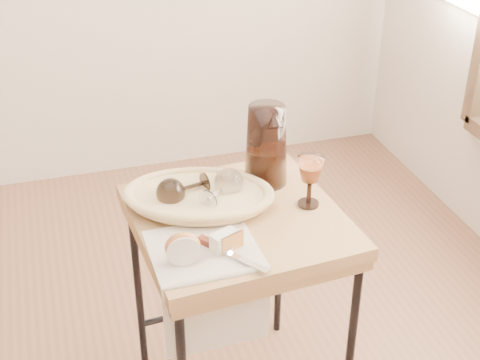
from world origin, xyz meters
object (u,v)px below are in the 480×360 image
object	(u,v)px
table_knife	(230,253)
bread_basket	(199,198)
goblet_lying_a	(186,188)
apple_half	(183,247)
goblet_lying_b	(220,190)
pitcher	(266,145)
side_table	(238,313)
tea_towel	(203,249)
wine_goblet	(310,181)

from	to	relation	value
table_knife	bread_basket	bearing A→B (deg)	148.62
goblet_lying_a	apple_half	bearing A→B (deg)	61.50
goblet_lying_b	apple_half	size ratio (longest dim) A/B	1.54
pitcher	side_table	bearing A→B (deg)	-126.76
side_table	tea_towel	bearing A→B (deg)	-134.63
tea_towel	table_knife	size ratio (longest dim) A/B	1.26
tea_towel	apple_half	distance (m)	0.08
bread_basket	goblet_lying_b	distance (m)	0.07
tea_towel	wine_goblet	world-z (taller)	wine_goblet
wine_goblet	side_table	bearing A→B (deg)	177.87
tea_towel	wine_goblet	size ratio (longest dim) A/B	1.77
tea_towel	goblet_lying_b	distance (m)	0.21
apple_half	goblet_lying_b	bearing A→B (deg)	60.51
table_knife	goblet_lying_b	bearing A→B (deg)	135.57
bread_basket	pitcher	bearing A→B (deg)	37.87
side_table	pitcher	bearing A→B (deg)	49.17
goblet_lying_a	wine_goblet	distance (m)	0.34
side_table	pitcher	xyz separation A→B (m)	(0.13, 0.15, 0.47)
goblet_lying_a	goblet_lying_b	xyz separation A→B (m)	(0.09, -0.04, 0.00)
apple_half	table_knife	distance (m)	0.12
goblet_lying_a	goblet_lying_b	world-z (taller)	goblet_lying_b
wine_goblet	table_knife	distance (m)	0.33
bread_basket	wine_goblet	bearing A→B (deg)	3.30
side_table	goblet_lying_b	xyz separation A→B (m)	(-0.03, 0.05, 0.40)
goblet_lying_b	table_knife	bearing A→B (deg)	-141.85
bread_basket	table_knife	size ratio (longest dim) A/B	1.73
side_table	tea_towel	world-z (taller)	tea_towel
goblet_lying_a	apple_half	size ratio (longest dim) A/B	1.49
goblet_lying_a	table_knife	world-z (taller)	goblet_lying_a
side_table	goblet_lying_a	bearing A→B (deg)	142.90
side_table	goblet_lying_a	distance (m)	0.43
tea_towel	bread_basket	world-z (taller)	bread_basket
tea_towel	apple_half	world-z (taller)	apple_half
bread_basket	pitcher	size ratio (longest dim) A/B	1.31
bread_basket	goblet_lying_b	world-z (taller)	goblet_lying_b
side_table	goblet_lying_a	xyz separation A→B (m)	(-0.12, 0.09, 0.40)
side_table	pitcher	world-z (taller)	pitcher
side_table	goblet_lying_b	size ratio (longest dim) A/B	5.16
tea_towel	apple_half	size ratio (longest dim) A/B	3.05
side_table	bread_basket	bearing A→B (deg)	139.62
bread_basket	apple_half	size ratio (longest dim) A/B	4.19
goblet_lying_a	wine_goblet	bearing A→B (deg)	148.73
side_table	table_knife	xyz separation A→B (m)	(-0.07, -0.18, 0.36)
side_table	apple_half	world-z (taller)	apple_half
side_table	bread_basket	world-z (taller)	bread_basket
tea_towel	wine_goblet	bearing A→B (deg)	19.46
goblet_lying_b	bread_basket	bearing A→B (deg)	115.86
table_knife	apple_half	bearing A→B (deg)	-131.72
pitcher	apple_half	world-z (taller)	pitcher
bread_basket	goblet_lying_b	xyz separation A→B (m)	(0.05, -0.02, 0.03)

